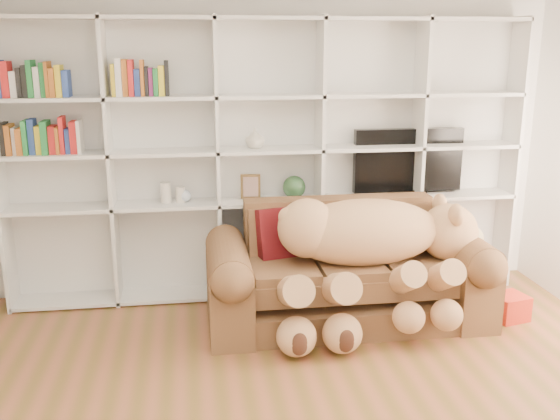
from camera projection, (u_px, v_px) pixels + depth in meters
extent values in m
cube|color=white|center=(266.00, 140.00, 5.48)|extent=(5.00, 0.02, 2.70)
cube|color=white|center=(267.00, 158.00, 5.48)|extent=(4.40, 0.03, 2.40)
cube|color=white|center=(111.00, 165.00, 5.15)|extent=(0.03, 0.35, 2.40)
cube|color=white|center=(217.00, 163.00, 5.27)|extent=(0.03, 0.35, 2.40)
cube|color=white|center=(319.00, 160.00, 5.39)|extent=(0.03, 0.35, 2.40)
cube|color=white|center=(417.00, 157.00, 5.51)|extent=(0.03, 0.35, 2.40)
cube|color=white|center=(510.00, 155.00, 5.64)|extent=(0.03, 0.35, 2.40)
cube|color=white|center=(270.00, 289.00, 5.63)|extent=(4.40, 0.35, 0.03)
cube|color=white|center=(269.00, 201.00, 5.42)|extent=(4.40, 0.35, 0.03)
cube|color=white|center=(269.00, 150.00, 5.30)|extent=(4.40, 0.35, 0.03)
cube|color=white|center=(269.00, 96.00, 5.19)|extent=(4.40, 0.35, 0.03)
cube|color=white|center=(268.00, 18.00, 5.03)|extent=(4.40, 0.35, 0.03)
cube|color=brown|center=(347.00, 307.00, 5.04)|extent=(2.12, 0.86, 0.22)
cube|color=brown|center=(348.00, 269.00, 4.94)|extent=(1.57, 0.71, 0.30)
cube|color=brown|center=(337.00, 229.00, 5.26)|extent=(1.57, 0.20, 0.55)
cube|color=brown|center=(229.00, 294.00, 4.87)|extent=(0.32, 0.96, 0.55)
cube|color=brown|center=(459.00, 282.00, 5.13)|extent=(0.32, 0.96, 0.55)
cylinder|color=brown|center=(228.00, 261.00, 4.80)|extent=(0.32, 0.91, 0.32)
cylinder|color=brown|center=(462.00, 250.00, 5.06)|extent=(0.32, 0.91, 0.32)
ellipsoid|color=#E2A571|center=(365.00, 232.00, 4.84)|extent=(1.21, 0.58, 0.52)
sphere|color=#E2A571|center=(307.00, 228.00, 4.77)|extent=(0.46, 0.46, 0.46)
sphere|color=#E2A571|center=(449.00, 232.00, 4.95)|extent=(0.46, 0.46, 0.46)
sphere|color=beige|center=(469.00, 239.00, 4.99)|extent=(0.23, 0.23, 0.23)
sphere|color=#3D2116|center=(479.00, 239.00, 5.00)|extent=(0.07, 0.07, 0.07)
ellipsoid|color=#E2A571|center=(456.00, 215.00, 4.74)|extent=(0.11, 0.18, 0.18)
ellipsoid|color=#E2A571|center=(440.00, 204.00, 5.05)|extent=(0.11, 0.18, 0.18)
sphere|color=#E2A571|center=(288.00, 217.00, 4.72)|extent=(0.16, 0.16, 0.16)
cylinder|color=#E2A571|center=(403.00, 280.00, 4.64)|extent=(0.20, 0.55, 0.41)
cylinder|color=#E2A571|center=(440.00, 278.00, 4.68)|extent=(0.20, 0.55, 0.41)
cylinder|color=#E2A571|center=(292.00, 291.00, 4.53)|extent=(0.23, 0.64, 0.47)
cylinder|color=#E2A571|center=(337.00, 289.00, 4.58)|extent=(0.23, 0.64, 0.47)
sphere|color=#E2A571|center=(409.00, 318.00, 4.53)|extent=(0.24, 0.24, 0.24)
sphere|color=#E2A571|center=(447.00, 316.00, 4.57)|extent=(0.24, 0.24, 0.24)
sphere|color=#E2A571|center=(296.00, 336.00, 4.43)|extent=(0.29, 0.29, 0.29)
sphere|color=#E2A571|center=(342.00, 333.00, 4.48)|extent=(0.29, 0.29, 0.29)
cube|color=#5B0F11|center=(283.00, 234.00, 5.01)|extent=(0.48, 0.34, 0.45)
cube|color=red|center=(509.00, 307.00, 5.06)|extent=(0.31, 0.29, 0.21)
cube|color=black|center=(408.00, 160.00, 5.56)|extent=(0.99, 0.08, 0.56)
cube|color=black|center=(406.00, 191.00, 5.63)|extent=(0.33, 0.18, 0.04)
cube|color=brown|center=(251.00, 186.00, 5.36)|extent=(0.17, 0.04, 0.21)
sphere|color=#29512D|center=(294.00, 187.00, 5.42)|extent=(0.20, 0.20, 0.20)
cylinder|color=beige|center=(166.00, 193.00, 5.27)|extent=(0.09, 0.09, 0.18)
cylinder|color=beige|center=(180.00, 194.00, 5.29)|extent=(0.10, 0.10, 0.14)
sphere|color=silver|center=(185.00, 196.00, 5.30)|extent=(0.10, 0.10, 0.10)
imported|color=beige|center=(255.00, 138.00, 5.26)|extent=(0.21, 0.21, 0.17)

